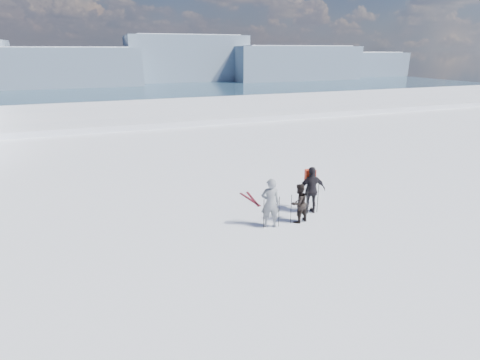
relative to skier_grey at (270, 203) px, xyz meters
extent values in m
plane|color=white|center=(1.46, 57.40, -18.43)|extent=(220.00, 208.01, 71.62)
cube|color=white|center=(1.46, 27.40, -7.43)|extent=(180.00, 16.00, 14.00)
plane|color=navy|center=(1.46, 287.40, -30.93)|extent=(820.00, 820.00, 0.00)
cube|color=slate|center=(-38.54, 437.40, -11.93)|extent=(160.00, 80.00, 38.00)
cube|color=white|center=(-38.54, 437.40, 4.07)|extent=(136.00, 70.00, 8.00)
cube|color=slate|center=(101.46, 467.40, -4.93)|extent=(140.00, 80.00, 52.00)
cube|color=white|center=(101.46, 467.40, 18.07)|extent=(119.00, 70.00, 8.00)
cube|color=slate|center=(231.46, 437.40, -10.93)|extent=(160.00, 80.00, 40.00)
cube|color=white|center=(231.46, 437.40, 6.07)|extent=(136.00, 70.00, 8.00)
cube|color=slate|center=(351.46, 467.40, -14.93)|extent=(130.00, 80.00, 32.00)
cube|color=white|center=(351.46, 467.40, -1.93)|extent=(110.50, 70.00, 8.00)
imported|color=gray|center=(0.00, 0.00, 0.00)|extent=(0.77, 0.61, 1.87)
imported|color=black|center=(1.17, 0.00, -0.18)|extent=(0.86, 0.74, 1.51)
imported|color=black|center=(2.06, 0.59, 0.02)|extent=(1.18, 0.65, 1.90)
cube|color=red|center=(2.10, 0.84, 1.23)|extent=(0.44, 0.30, 0.52)
cylinder|color=black|center=(-0.27, -0.05, -0.36)|extent=(0.02, 0.02, 1.15)
cylinder|color=black|center=(0.31, -0.11, -0.34)|extent=(0.02, 0.02, 1.18)
cylinder|color=black|center=(0.84, -0.03, -0.36)|extent=(0.02, 0.02, 1.15)
cylinder|color=black|center=(1.47, -0.09, -0.29)|extent=(0.02, 0.02, 1.29)
cylinder|color=black|center=(1.83, 0.49, -0.36)|extent=(0.02, 0.02, 1.15)
cylinder|color=black|center=(2.32, 0.51, -0.27)|extent=(0.02, 0.02, 1.33)
cube|color=black|center=(0.29, 2.69, -0.92)|extent=(0.33, 1.70, 0.03)
cube|color=black|center=(0.43, 2.69, -0.92)|extent=(0.24, 1.70, 0.03)
camera|label=1|loc=(-5.37, -11.27, 5.23)|focal=28.00mm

